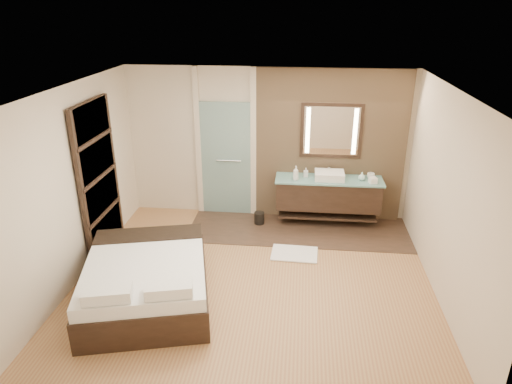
# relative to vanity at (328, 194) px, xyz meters

# --- Properties ---
(floor) EXTENTS (5.00, 5.00, 0.00)m
(floor) POSITION_rel_vanity_xyz_m (-1.10, -1.92, -0.58)
(floor) COLOR #A06643
(floor) RESTS_ON ground
(tile_strip) EXTENTS (3.80, 1.30, 0.01)m
(tile_strip) POSITION_rel_vanity_xyz_m (-0.50, -0.32, -0.57)
(tile_strip) COLOR #34261C
(tile_strip) RESTS_ON floor
(stone_wall) EXTENTS (2.60, 0.08, 2.70)m
(stone_wall) POSITION_rel_vanity_xyz_m (0.00, 0.29, 0.77)
(stone_wall) COLOR #A4825E
(stone_wall) RESTS_ON floor
(vanity) EXTENTS (1.85, 0.55, 0.88)m
(vanity) POSITION_rel_vanity_xyz_m (0.00, 0.00, 0.00)
(vanity) COLOR black
(vanity) RESTS_ON stone_wall
(mirror_unit) EXTENTS (1.06, 0.04, 0.96)m
(mirror_unit) POSITION_rel_vanity_xyz_m (0.00, 0.24, 1.07)
(mirror_unit) COLOR black
(mirror_unit) RESTS_ON stone_wall
(frosted_door) EXTENTS (1.10, 0.12, 2.70)m
(frosted_door) POSITION_rel_vanity_xyz_m (-1.85, 0.28, 0.56)
(frosted_door) COLOR #B7E8E4
(frosted_door) RESTS_ON floor
(shoji_partition) EXTENTS (0.06, 1.20, 2.40)m
(shoji_partition) POSITION_rel_vanity_xyz_m (-3.53, -1.32, 0.63)
(shoji_partition) COLOR black
(shoji_partition) RESTS_ON floor
(bed) EXTENTS (1.98, 2.26, 0.75)m
(bed) POSITION_rel_vanity_xyz_m (-2.45, -2.57, -0.27)
(bed) COLOR black
(bed) RESTS_ON floor
(bath_mat) EXTENTS (0.74, 0.53, 0.02)m
(bath_mat) POSITION_rel_vanity_xyz_m (-0.54, -1.17, -0.56)
(bath_mat) COLOR white
(bath_mat) RESTS_ON floor
(waste_bin) EXTENTS (0.19, 0.19, 0.23)m
(waste_bin) POSITION_rel_vanity_xyz_m (-1.20, -0.15, -0.47)
(waste_bin) COLOR black
(waste_bin) RESTS_ON floor
(tissue_box) EXTENTS (0.15, 0.15, 0.10)m
(tissue_box) POSITION_rel_vanity_xyz_m (0.72, -0.14, 0.33)
(tissue_box) COLOR white
(tissue_box) RESTS_ON vanity
(soap_bottle_a) EXTENTS (0.12, 0.12, 0.25)m
(soap_bottle_a) POSITION_rel_vanity_xyz_m (-0.58, -0.13, 0.41)
(soap_bottle_a) COLOR white
(soap_bottle_a) RESTS_ON vanity
(soap_bottle_b) EXTENTS (0.08, 0.08, 0.16)m
(soap_bottle_b) POSITION_rel_vanity_xyz_m (-0.41, 0.05, 0.37)
(soap_bottle_b) COLOR #B2B2B2
(soap_bottle_b) RESTS_ON vanity
(soap_bottle_c) EXTENTS (0.13, 0.13, 0.15)m
(soap_bottle_c) POSITION_rel_vanity_xyz_m (0.55, -0.03, 0.36)
(soap_bottle_c) COLOR #BBEBE4
(soap_bottle_c) RESTS_ON vanity
(cup) EXTENTS (0.14, 0.14, 0.10)m
(cup) POSITION_rel_vanity_xyz_m (0.72, 0.07, 0.34)
(cup) COLOR white
(cup) RESTS_ON vanity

